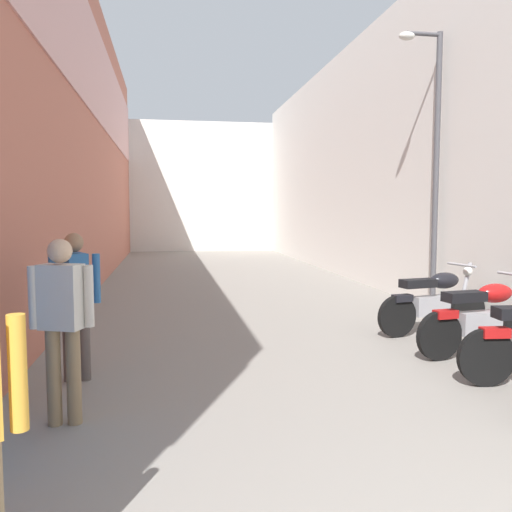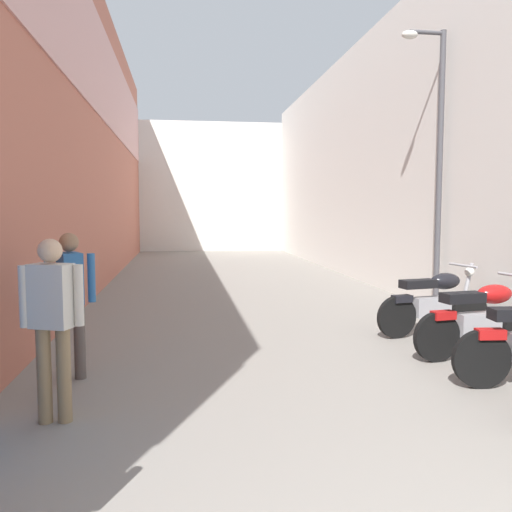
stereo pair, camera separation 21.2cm
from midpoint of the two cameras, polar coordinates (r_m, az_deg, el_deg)
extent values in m
plane|color=gray|center=(10.39, 0.27, -5.08)|extent=(39.21, 39.21, 0.00)
cube|color=#B76651|center=(12.38, -17.26, 12.63)|extent=(0.40, 23.21, 7.02)
cube|color=#DBA39E|center=(12.66, -16.45, 19.61)|extent=(0.04, 23.21, 2.25)
cube|color=silver|center=(13.13, 13.95, 10.35)|extent=(0.40, 23.21, 6.16)
cube|color=silver|center=(24.80, -4.73, 7.38)|extent=(9.37, 2.00, 5.76)
cylinder|color=black|center=(5.94, 24.17, -10.15)|extent=(0.60, 0.14, 0.60)
cube|color=#AD1414|center=(5.92, 24.95, -7.65)|extent=(0.29, 0.17, 0.10)
cylinder|color=black|center=(6.74, 19.83, -8.24)|extent=(0.61, 0.17, 0.60)
cube|color=#9E9EA3|center=(7.07, 23.65, -6.77)|extent=(0.58, 0.28, 0.28)
ellipsoid|color=#AD1414|center=(7.16, 25.16, -3.76)|extent=(0.51, 0.33, 0.24)
cube|color=black|center=(6.86, 22.27, -4.18)|extent=(0.55, 0.29, 0.12)
cube|color=#AD1414|center=(6.74, 20.45, -6.01)|extent=(0.30, 0.18, 0.10)
cylinder|color=black|center=(8.54, 22.73, -5.59)|extent=(0.60, 0.19, 0.60)
cylinder|color=black|center=(7.79, 15.74, -6.39)|extent=(0.60, 0.19, 0.60)
cube|color=#9E9EA3|center=(8.10, 19.14, -5.18)|extent=(0.59, 0.30, 0.28)
ellipsoid|color=black|center=(8.19, 20.49, -2.56)|extent=(0.52, 0.34, 0.24)
cube|color=black|center=(7.91, 17.89, -2.89)|extent=(0.55, 0.31, 0.12)
cylinder|color=#9E9EA3|center=(8.44, 22.45, -3.30)|extent=(0.25, 0.10, 0.77)
cylinder|color=#9E9EA3|center=(8.36, 22.16, -0.95)|extent=(0.14, 0.58, 0.04)
sphere|color=silver|center=(8.44, 22.76, -1.60)|extent=(0.14, 0.14, 0.14)
cube|color=black|center=(7.78, 16.27, -4.46)|extent=(0.30, 0.19, 0.10)
cylinder|color=#8C7251|center=(4.87, -20.75, -12.01)|extent=(0.12, 0.12, 0.82)
cylinder|color=#8C7251|center=(4.83, -18.86, -12.06)|extent=(0.12, 0.12, 0.82)
cube|color=beige|center=(4.70, -20.05, -4.07)|extent=(0.39, 0.31, 0.54)
sphere|color=#DBB28E|center=(4.66, -20.19, 0.55)|extent=(0.20, 0.20, 0.20)
cylinder|color=beige|center=(4.75, -22.65, -4.06)|extent=(0.08, 0.08, 0.52)
cylinder|color=beige|center=(4.66, -17.40, -4.08)|extent=(0.08, 0.08, 0.52)
cylinder|color=#564C47|center=(6.01, -19.09, -8.73)|extent=(0.12, 0.12, 0.82)
cylinder|color=#564C47|center=(5.98, -17.57, -8.75)|extent=(0.12, 0.12, 0.82)
cube|color=#2D66A5|center=(5.88, -18.51, -2.28)|extent=(0.33, 0.39, 0.54)
sphere|color=#997051|center=(5.84, -18.61, 1.42)|extent=(0.20, 0.20, 0.20)
cylinder|color=#2D66A5|center=(5.92, -20.60, -2.29)|extent=(0.08, 0.08, 0.52)
cylinder|color=#2D66A5|center=(5.84, -16.38, -2.27)|extent=(0.08, 0.08, 0.52)
cylinder|color=#47474C|center=(9.74, 19.81, 8.25)|extent=(0.10, 0.10, 4.83)
cylinder|color=#47474C|center=(10.04, 18.61, 21.95)|extent=(0.60, 0.07, 0.07)
ellipsoid|color=silver|center=(9.90, 16.93, 21.94)|extent=(0.28, 0.18, 0.14)
camera|label=1|loc=(0.11, -89.25, 0.06)|focal=36.97mm
camera|label=2|loc=(0.11, 90.75, -0.06)|focal=36.97mm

